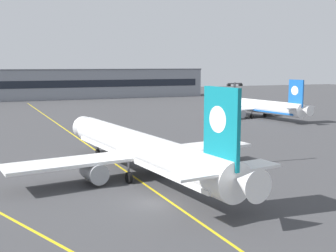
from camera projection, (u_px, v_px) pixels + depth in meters
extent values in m
plane|color=#3D3D3F|center=(154.00, 203.00, 42.44)|extent=(400.00, 400.00, 0.00)
cube|color=yellow|center=(93.00, 148.00, 70.09)|extent=(10.01, 179.75, 0.01)
cube|color=yellow|center=(2.00, 214.00, 39.24)|extent=(24.90, 54.84, 0.01)
cylinder|color=white|center=(141.00, 148.00, 52.03)|extent=(9.48, 36.15, 3.80)
cone|color=white|center=(86.00, 128.00, 68.48)|extent=(3.98, 3.14, 3.61)
cone|color=white|center=(247.00, 183.00, 35.43)|extent=(3.26, 3.22, 2.85)
cube|color=white|center=(141.00, 157.00, 52.18)|extent=(8.95, 33.29, 0.44)
cube|color=black|center=(90.00, 125.00, 66.77)|extent=(2.99, 1.54, 0.60)
cube|color=white|center=(139.00, 154.00, 52.66)|extent=(32.36, 9.83, 0.36)
cylinder|color=gray|center=(94.00, 172.00, 48.87)|extent=(2.84, 3.92, 2.30)
cylinder|color=black|center=(88.00, 169.00, 50.44)|extent=(1.96, 0.49, 1.95)
cylinder|color=gray|center=(185.00, 160.00, 55.10)|extent=(2.84, 3.92, 2.30)
cylinder|color=black|center=(178.00, 157.00, 56.68)|extent=(1.96, 0.49, 1.95)
cube|color=#0F7A89|center=(221.00, 128.00, 37.91)|extent=(1.16, 4.80, 7.20)
cylinder|color=white|center=(219.00, 119.00, 38.06)|extent=(0.82, 2.44, 2.40)
cube|color=white|center=(225.00, 170.00, 37.92)|extent=(11.31, 4.52, 0.24)
cylinder|color=#4C4C51|center=(97.00, 145.00, 64.68)|extent=(0.24, 0.24, 1.60)
cylinder|color=black|center=(98.00, 152.00, 64.83)|extent=(0.54, 0.95, 0.90)
cylinder|color=#4C4C51|center=(129.00, 168.00, 49.26)|extent=(0.24, 0.24, 1.60)
cylinder|color=black|center=(129.00, 178.00, 49.42)|extent=(0.60, 1.35, 1.30)
cylinder|color=#4C4C51|center=(168.00, 163.00, 51.87)|extent=(0.24, 0.24, 1.60)
cylinder|color=black|center=(168.00, 172.00, 52.04)|extent=(0.60, 1.35, 1.30)
cylinder|color=white|center=(254.00, 106.00, 110.76)|extent=(8.99, 31.37, 3.30)
cone|color=white|center=(214.00, 101.00, 124.85)|extent=(3.50, 2.80, 3.14)
cone|color=white|center=(306.00, 110.00, 96.54)|extent=(2.88, 2.85, 2.48)
cube|color=blue|center=(254.00, 109.00, 110.88)|extent=(8.47, 28.90, 0.38)
cube|color=black|center=(217.00, 99.00, 123.38)|extent=(2.61, 1.39, 0.52)
cube|color=white|center=(252.00, 108.00, 111.30)|extent=(28.11, 9.21, 0.31)
cylinder|color=gray|center=(239.00, 114.00, 107.90)|extent=(2.54, 3.44, 2.00)
cylinder|color=black|center=(235.00, 113.00, 109.25)|extent=(1.70, 0.47, 1.70)
cylinder|color=gray|center=(270.00, 111.00, 113.54)|extent=(2.54, 3.44, 2.00)
cylinder|color=black|center=(265.00, 111.00, 114.89)|extent=(1.70, 0.47, 1.70)
cube|color=blue|center=(296.00, 93.00, 98.65)|extent=(1.11, 4.17, 6.26)
cylinder|color=white|center=(295.00, 91.00, 98.78)|extent=(0.76, 2.12, 2.09)
cube|color=white|center=(297.00, 107.00, 98.67)|extent=(9.85, 4.15, 0.21)
cylinder|color=#4C4C51|center=(223.00, 108.00, 121.60)|extent=(0.21, 0.21, 1.39)
cylinder|color=black|center=(223.00, 111.00, 121.72)|extent=(0.49, 0.83, 0.78)
cylinder|color=#4C4C51|center=(252.00, 112.00, 108.32)|extent=(0.21, 0.21, 1.39)
cylinder|color=black|center=(252.00, 116.00, 108.46)|extent=(0.55, 1.17, 1.13)
cylinder|color=#4C4C51|center=(265.00, 111.00, 110.69)|extent=(0.21, 0.21, 1.39)
cylinder|color=black|center=(265.00, 115.00, 110.83)|extent=(0.55, 1.17, 1.13)
cylinder|color=#515156|center=(234.00, 124.00, 57.76)|extent=(0.28, 0.28, 11.23)
cylinder|color=#333338|center=(233.00, 164.00, 58.55)|extent=(0.90, 0.90, 0.10)
cube|color=#515156|center=(235.00, 84.00, 56.98)|extent=(2.20, 0.16, 0.16)
cube|color=black|center=(229.00, 85.00, 56.68)|extent=(0.44, 0.36, 0.28)
cube|color=black|center=(241.00, 85.00, 57.33)|extent=(0.44, 0.36, 0.28)
cone|color=orange|center=(121.00, 150.00, 67.61)|extent=(0.36, 0.36, 0.55)
cylinder|color=white|center=(121.00, 149.00, 67.60)|extent=(0.23, 0.23, 0.07)
cube|color=orange|center=(121.00, 151.00, 67.64)|extent=(0.44, 0.44, 0.03)
cube|color=gray|center=(48.00, 85.00, 167.44)|extent=(126.75, 12.00, 11.44)
cube|color=black|center=(49.00, 84.00, 161.81)|extent=(121.68, 0.12, 2.80)
cube|color=#595C63|center=(47.00, 69.00, 166.60)|extent=(127.15, 12.40, 0.40)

